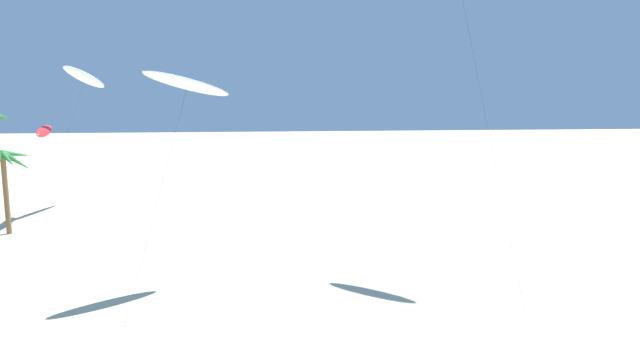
% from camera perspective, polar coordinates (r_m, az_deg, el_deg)
% --- Properties ---
extents(palm_tree_3, '(4.51, 4.64, 7.01)m').
position_cam_1_polar(palm_tree_3, '(54.34, -28.39, 1.25)').
color(palm_tree_3, olive).
rests_on(palm_tree_3, ground).
extents(flying_kite_1, '(2.22, 7.99, 8.74)m').
position_cam_1_polar(flying_kite_1, '(59.27, -25.25, 4.34)').
color(flying_kite_1, red).
rests_on(flying_kite_1, ground).
extents(flying_kite_2, '(5.45, 9.23, 13.35)m').
position_cam_1_polar(flying_kite_2, '(36.53, -12.76, 9.08)').
color(flying_kite_2, white).
rests_on(flying_kite_2, ground).
extents(flying_kite_3, '(4.29, 10.32, 14.38)m').
position_cam_1_polar(flying_kite_3, '(63.28, -21.89, 9.24)').
color(flying_kite_3, white).
rests_on(flying_kite_3, ground).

